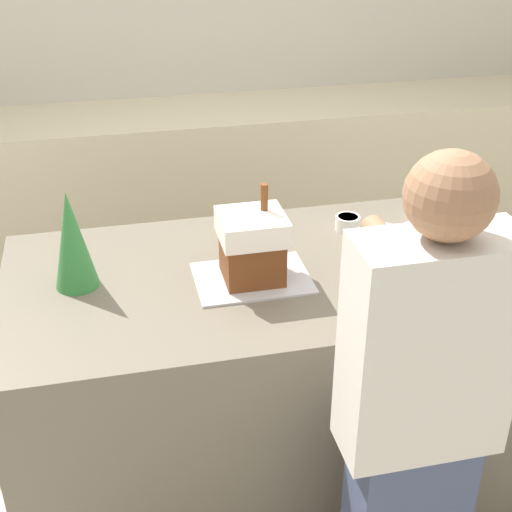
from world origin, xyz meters
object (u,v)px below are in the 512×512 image
(gingerbread_house, at_px, (252,245))
(decorative_tree, at_px, (72,240))
(candy_bowl_front_corner, at_px, (384,233))
(person, at_px, (417,425))
(candy_bowl_center_rear, at_px, (424,212))
(baking_tray, at_px, (252,278))
(candy_bowl_near_tray_right, at_px, (348,222))
(candy_bowl_beside_tree, at_px, (418,231))

(gingerbread_house, height_order, decorative_tree, decorative_tree)
(candy_bowl_front_corner, bearing_deg, person, -105.70)
(decorative_tree, relative_size, candy_bowl_front_corner, 3.18)
(candy_bowl_center_rear, height_order, person, person)
(gingerbread_house, relative_size, decorative_tree, 0.95)
(baking_tray, relative_size, candy_bowl_front_corner, 3.64)
(decorative_tree, bearing_deg, baking_tray, -9.18)
(decorative_tree, height_order, candy_bowl_center_rear, decorative_tree)
(baking_tray, xyz_separation_m, decorative_tree, (-0.56, 0.09, 0.16))
(baking_tray, distance_m, decorative_tree, 0.59)
(candy_bowl_center_rear, relative_size, candy_bowl_front_corner, 1.00)
(baking_tray, relative_size, candy_bowl_center_rear, 3.64)
(candy_bowl_near_tray_right, bearing_deg, person, -98.20)
(baking_tray, xyz_separation_m, candy_bowl_near_tray_right, (0.43, 0.28, 0.03))
(candy_bowl_near_tray_right, bearing_deg, gingerbread_house, -146.92)
(candy_bowl_center_rear, xyz_separation_m, candy_bowl_near_tray_right, (-0.32, -0.02, 0.00))
(baking_tray, height_order, candy_bowl_center_rear, candy_bowl_center_rear)
(baking_tray, relative_size, gingerbread_house, 1.20)
(candy_bowl_near_tray_right, height_order, candy_bowl_beside_tree, candy_bowl_near_tray_right)
(candy_bowl_near_tray_right, height_order, person, person)
(decorative_tree, xyz_separation_m, candy_bowl_center_rear, (1.30, 0.21, -0.13))
(gingerbread_house, distance_m, person, 0.77)
(candy_bowl_beside_tree, bearing_deg, decorative_tree, -176.45)
(candy_bowl_front_corner, xyz_separation_m, candy_bowl_beside_tree, (0.13, -0.01, 0.00))
(baking_tray, relative_size, candy_bowl_near_tray_right, 4.09)
(gingerbread_house, xyz_separation_m, decorative_tree, (-0.56, 0.09, 0.04))
(candy_bowl_front_corner, height_order, person, person)
(candy_bowl_center_rear, bearing_deg, baking_tray, -158.25)
(baking_tray, relative_size, decorative_tree, 1.14)
(person, bearing_deg, gingerbread_house, 112.86)
(decorative_tree, height_order, candy_bowl_front_corner, decorative_tree)
(baking_tray, bearing_deg, candy_bowl_center_rear, 21.75)
(candy_bowl_front_corner, relative_size, person, 0.07)
(decorative_tree, distance_m, person, 1.17)
(baking_tray, distance_m, candy_bowl_beside_tree, 0.68)
(gingerbread_house, relative_size, candy_bowl_beside_tree, 3.03)
(decorative_tree, bearing_deg, candy_bowl_near_tray_right, 10.76)
(candy_bowl_front_corner, bearing_deg, candy_bowl_near_tray_right, 135.90)
(gingerbread_house, distance_m, candy_bowl_beside_tree, 0.68)
(baking_tray, distance_m, candy_bowl_near_tray_right, 0.51)
(person, bearing_deg, candy_bowl_beside_tree, 66.50)
(baking_tray, height_order, gingerbread_house, gingerbread_house)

